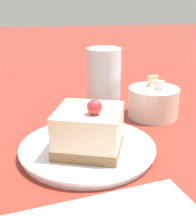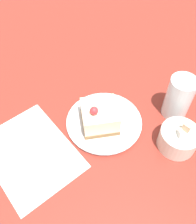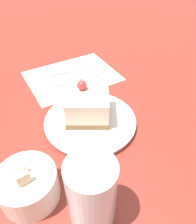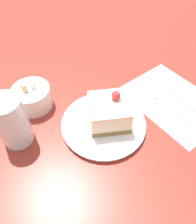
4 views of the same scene
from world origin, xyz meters
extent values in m
plane|color=maroon|center=(0.00, 0.00, 0.00)|extent=(4.00, 4.00, 0.00)
cylinder|color=white|center=(0.01, -0.03, 0.01)|extent=(0.20, 0.20, 0.01)
cylinder|color=white|center=(0.01, -0.03, 0.01)|extent=(0.21, 0.21, 0.00)
cube|color=olive|center=(0.02, -0.03, 0.02)|extent=(0.12, 0.12, 0.01)
cube|color=beige|center=(0.02, -0.03, 0.05)|extent=(0.12, 0.12, 0.05)
sphere|color=red|center=(0.04, -0.02, 0.09)|extent=(0.02, 0.02, 0.02)
cube|color=white|center=(0.22, -0.04, 0.00)|extent=(0.25, 0.29, 0.00)
cube|color=silver|center=(0.20, -0.06, 0.01)|extent=(0.02, 0.11, 0.00)
cube|color=silver|center=(0.19, 0.01, 0.01)|extent=(0.03, 0.05, 0.00)
cube|color=silver|center=(0.25, -0.07, 0.01)|extent=(0.02, 0.08, 0.00)
cube|color=silver|center=(0.24, 0.01, 0.01)|extent=(0.02, 0.08, 0.00)
cylinder|color=silver|center=(-0.13, 0.12, 0.03)|extent=(0.10, 0.10, 0.06)
cube|color=#D8B28C|center=(-0.14, 0.12, 0.07)|extent=(0.01, 0.02, 0.02)
cube|color=white|center=(-0.12, 0.12, 0.07)|extent=(0.02, 0.02, 0.02)
cylinder|color=silver|center=(-0.19, 0.03, 0.06)|extent=(0.07, 0.07, 0.13)
camera|label=1|loc=(0.44, -0.07, 0.23)|focal=50.00mm
camera|label=2|loc=(0.21, 0.32, 0.58)|focal=40.00mm
camera|label=3|loc=(-0.34, 0.07, 0.36)|focal=35.00mm
camera|label=4|loc=(-0.15, -0.32, 0.44)|focal=35.00mm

